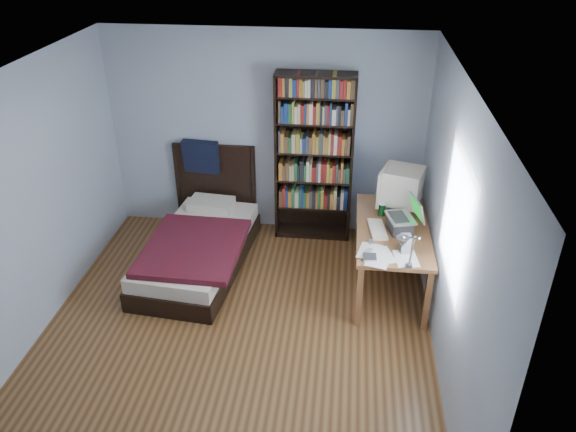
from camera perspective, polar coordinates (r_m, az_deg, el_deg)
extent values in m
plane|color=#533118|center=(5.68, -5.20, -11.46)|extent=(4.20, 4.20, 0.00)
plane|color=white|center=(4.47, -6.67, 13.60)|extent=(4.20, 4.20, 0.00)
cube|color=#9BA9B5|center=(6.83, -2.28, 8.29)|extent=(3.80, 0.04, 2.50)
cube|color=#9BA9B5|center=(3.37, -13.39, -18.35)|extent=(3.80, 0.04, 2.50)
cube|color=#9BA9B5|center=(5.65, -25.07, 0.67)|extent=(0.04, 4.20, 2.50)
cube|color=#9BA9B5|center=(4.94, 16.26, -1.65)|extent=(0.04, 4.20, 2.50)
cube|color=white|center=(4.72, 16.69, -0.49)|extent=(0.01, 1.14, 1.14)
cube|color=white|center=(4.71, 16.62, -0.49)|extent=(0.01, 1.00, 1.00)
cube|color=brown|center=(5.95, 10.60, -1.35)|extent=(0.75, 1.49, 0.04)
cube|color=brown|center=(5.56, 7.24, -8.06)|extent=(0.06, 0.06, 0.69)
cube|color=brown|center=(5.62, 13.95, -8.34)|extent=(0.06, 0.06, 0.69)
cube|color=brown|center=(6.72, 7.27, -0.87)|extent=(0.06, 0.06, 0.69)
cube|color=brown|center=(6.77, 12.77, -1.17)|extent=(0.06, 0.06, 0.69)
cube|color=brown|center=(6.59, 10.09, -1.76)|extent=(0.69, 0.40, 0.68)
cube|color=beige|center=(6.32, 11.01, 0.88)|extent=(0.32, 0.29, 0.03)
cylinder|color=beige|center=(6.29, 11.05, 1.24)|extent=(0.10, 0.10, 0.06)
cube|color=beige|center=(6.20, 11.52, 3.05)|extent=(0.50, 0.49, 0.39)
cube|color=beige|center=(6.18, 9.65, 3.16)|extent=(0.15, 0.40, 0.41)
cube|color=#3F7EE6|center=(6.18, 9.51, 3.17)|extent=(0.10, 0.29, 0.26)
cube|color=#2D2D30|center=(5.86, 11.29, -0.88)|extent=(0.28, 0.30, 0.15)
cube|color=silver|center=(5.82, 11.36, -0.17)|extent=(0.32, 0.38, 0.02)
cube|color=#2D2D30|center=(5.81, 11.18, -0.07)|extent=(0.22, 0.29, 0.00)
cube|color=silver|center=(5.78, 12.99, 0.80)|extent=(0.16, 0.33, 0.23)
cube|color=#0CBF26|center=(5.78, 12.88, 0.81)|extent=(0.12, 0.27, 0.18)
cube|color=#99999E|center=(5.34, 12.18, -4.96)|extent=(0.06, 0.05, 0.04)
cylinder|color=#99999E|center=(5.18, 12.45, -3.52)|extent=(0.02, 0.13, 0.36)
cylinder|color=#99999E|center=(4.87, 12.19, -2.16)|extent=(0.15, 0.30, 0.18)
cone|color=#99999E|center=(4.72, 11.56, -2.64)|extent=(0.11, 0.11, 0.09)
cube|color=beige|center=(5.86, 9.05, -1.34)|extent=(0.22, 0.42, 0.04)
cube|color=gray|center=(5.52, 11.85, -2.75)|extent=(0.11, 0.11, 0.19)
cylinder|color=#063216|center=(6.13, 9.52, 0.64)|extent=(0.07, 0.07, 0.13)
ellipsoid|color=silver|center=(6.22, 10.51, 0.46)|extent=(0.06, 0.11, 0.04)
cube|color=silver|center=(5.64, 8.41, -2.63)|extent=(0.06, 0.10, 0.02)
cube|color=gray|center=(5.50, 8.24, -3.56)|extent=(0.08, 0.11, 0.02)
cube|color=gray|center=(5.40, 8.31, -4.20)|extent=(0.13, 0.13, 0.03)
cube|color=black|center=(6.74, -1.13, 5.98)|extent=(0.03, 0.30, 2.05)
cube|color=black|center=(6.69, 6.51, 5.60)|extent=(0.03, 0.30, 2.05)
cube|color=black|center=(6.37, 2.89, 14.17)|extent=(0.92, 0.30, 0.03)
cube|color=black|center=(7.16, 2.49, -1.52)|extent=(0.92, 0.30, 0.06)
cube|color=black|center=(6.83, 2.76, 6.27)|extent=(0.92, 0.02, 2.05)
cube|color=olive|center=(6.67, 2.67, 5.97)|extent=(0.84, 0.22, 1.85)
cube|color=black|center=(6.56, -9.07, -4.24)|extent=(1.15, 2.02, 0.22)
cube|color=beige|center=(6.46, -9.20, -2.83)|extent=(1.11, 1.96, 0.16)
cube|color=maroon|center=(6.20, -9.57, -3.17)|extent=(1.06, 1.29, 0.07)
cube|color=beige|center=(6.99, -7.81, 1.18)|extent=(0.56, 0.39, 0.12)
cube|color=black|center=(7.19, -7.34, 3.11)|extent=(1.03, 0.05, 1.10)
cylinder|color=black|center=(7.30, -11.09, 3.20)|extent=(0.06, 0.06, 1.10)
cylinder|color=black|center=(7.08, -3.56, 2.87)|extent=(0.06, 0.06, 1.10)
cube|color=black|center=(7.03, -8.80, 5.98)|extent=(0.46, 0.20, 0.43)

